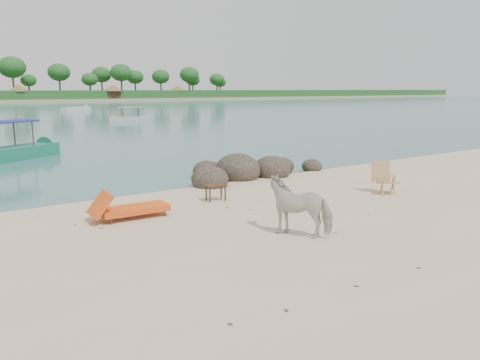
% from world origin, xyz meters
% --- Properties ---
extents(boulders, '(6.48, 3.06, 1.30)m').
position_xyz_m(boulders, '(3.06, 6.49, 0.25)').
color(boulders, black).
rests_on(boulders, ground).
extents(cow, '(1.53, 1.78, 1.38)m').
position_xyz_m(cow, '(-0.13, -0.28, 0.69)').
color(cow, beige).
rests_on(cow, ground).
extents(side_table, '(0.69, 0.50, 0.51)m').
position_xyz_m(side_table, '(0.00, 3.75, 0.26)').
color(side_table, '#342314').
rests_on(side_table, ground).
extents(lounge_chair, '(2.32, 0.90, 0.68)m').
position_xyz_m(lounge_chair, '(-2.84, 3.35, 0.34)').
color(lounge_chair, red).
rests_on(lounge_chair, ground).
extents(deck_chair, '(1.00, 1.01, 1.06)m').
position_xyz_m(deck_chair, '(5.23, 1.32, 0.53)').
color(deck_chair, tan).
rests_on(deck_chair, ground).
extents(boat_near, '(6.25, 4.84, 3.18)m').
position_xyz_m(boat_near, '(-3.87, 17.20, 1.59)').
color(boat_near, '#196F57').
rests_on(boat_near, water).
extents(boat_mid, '(5.21, 2.82, 2.51)m').
position_xyz_m(boat_mid, '(12.43, 41.63, 1.25)').
color(boat_mid, '#B5B4B0').
rests_on(boat_mid, water).
extents(boat_far, '(6.18, 4.59, 0.74)m').
position_xyz_m(boat_far, '(14.43, 69.79, 0.37)').
color(boat_far, silver).
rests_on(boat_far, water).
extents(dead_leaves, '(7.09, 7.02, 0.00)m').
position_xyz_m(dead_leaves, '(-1.44, 0.14, 0.00)').
color(dead_leaves, brown).
rests_on(dead_leaves, ground).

